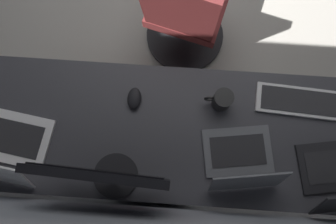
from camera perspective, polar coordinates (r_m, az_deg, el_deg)
desk at (r=1.48m, az=-0.13°, el=-4.10°), size 2.19×0.63×0.73m
drawer_pedestal at (r=1.79m, az=-2.13°, el=-6.10°), size 0.40×0.51×0.69m
monitor_primary at (r=1.17m, az=-11.70°, el=-11.50°), size 0.48×0.20×0.44m
laptop_left at (r=1.39m, az=13.49°, el=-9.16°), size 0.34×0.31×0.21m
laptop_center at (r=1.53m, az=-28.36°, el=-6.24°), size 0.38×0.36×0.23m
keyboard_main at (r=1.56m, az=23.58°, el=1.76°), size 0.43×0.16×0.02m
mouse_main at (r=1.43m, az=-6.30°, el=2.52°), size 0.06×0.10×0.03m
coffee_mug at (r=1.41m, az=9.99°, el=2.25°), size 0.13×0.09×0.10m
office_chair at (r=1.91m, az=3.13°, el=17.55°), size 0.56×0.60×0.97m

